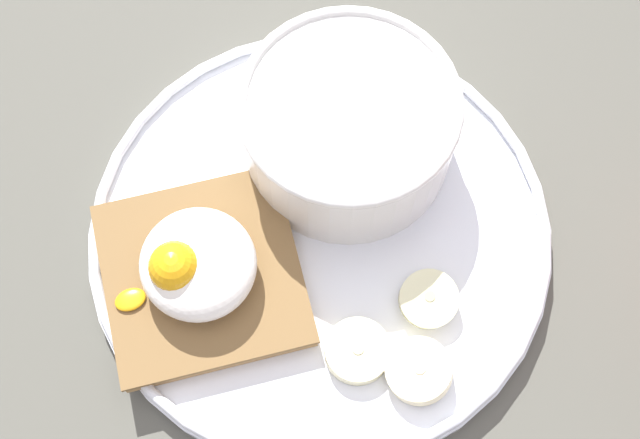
% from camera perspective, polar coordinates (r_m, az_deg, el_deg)
% --- Properties ---
extents(ground_plane, '(1.20, 1.20, 0.02)m').
position_cam_1_polar(ground_plane, '(0.51, 0.00, -1.64)').
color(ground_plane, '#4D4C44').
rests_on(ground_plane, ground).
extents(plate, '(0.26, 0.26, 0.02)m').
position_cam_1_polar(plate, '(0.49, 0.00, -0.93)').
color(plate, white).
rests_on(plate, ground_plane).
extents(oatmeal_bowl, '(0.12, 0.12, 0.06)m').
position_cam_1_polar(oatmeal_bowl, '(0.49, 1.83, 5.99)').
color(oatmeal_bowl, white).
rests_on(oatmeal_bowl, plate).
extents(toast_slice, '(0.12, 0.12, 0.01)m').
position_cam_1_polar(toast_slice, '(0.48, -7.38, -3.90)').
color(toast_slice, brown).
rests_on(toast_slice, plate).
extents(poached_egg, '(0.06, 0.08, 0.04)m').
position_cam_1_polar(poached_egg, '(0.46, -7.91, -3.22)').
color(poached_egg, white).
rests_on(poached_egg, toast_slice).
extents(banana_slice_front, '(0.04, 0.04, 0.01)m').
position_cam_1_polar(banana_slice_front, '(0.47, 2.42, -8.41)').
color(banana_slice_front, beige).
rests_on(banana_slice_front, plate).
extents(banana_slice_left, '(0.04, 0.04, 0.02)m').
position_cam_1_polar(banana_slice_left, '(0.47, 6.96, -5.08)').
color(banana_slice_left, beige).
rests_on(banana_slice_left, plate).
extents(banana_slice_back, '(0.05, 0.05, 0.02)m').
position_cam_1_polar(banana_slice_back, '(0.46, 6.34, -9.61)').
color(banana_slice_back, beige).
rests_on(banana_slice_back, plate).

